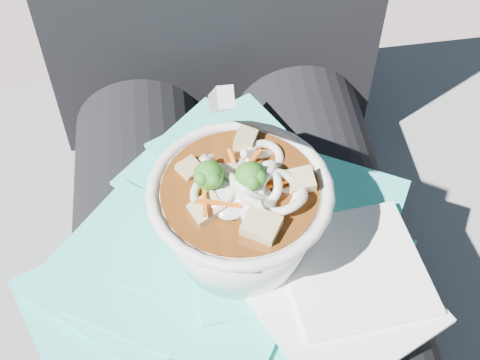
{
  "coord_description": "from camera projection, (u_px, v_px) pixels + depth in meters",
  "views": [
    {
      "loc": [
        -0.04,
        -0.29,
        1.08
      ],
      "look_at": [
        -0.0,
        0.0,
        0.72
      ],
      "focal_mm": 50.0,
      "sensor_mm": 36.0,
      "label": 1
    }
  ],
  "objects": [
    {
      "name": "plastic_bag",
      "position": [
        229.0,
        247.0,
        0.55
      ],
      "size": [
        0.35,
        0.33,
        0.02
      ],
      "color": "#32D0C0",
      "rests_on": "lap"
    },
    {
      "name": "udon_bowl",
      "position": [
        240.0,
        210.0,
        0.5
      ],
      "size": [
        0.14,
        0.16,
        0.18
      ],
      "color": "white",
      "rests_on": "plastic_bag"
    },
    {
      "name": "napkins",
      "position": [
        345.0,
        288.0,
        0.51
      ],
      "size": [
        0.16,
        0.16,
        0.01
      ],
      "color": "white",
      "rests_on": "plastic_bag"
    },
    {
      "name": "person_body",
      "position": [
        233.0,
        206.0,
        0.65
      ],
      "size": [
        0.34,
        0.94,
        1.01
      ],
      "color": "black",
      "rests_on": "ground"
    },
    {
      "name": "lap",
      "position": [
        245.0,
        301.0,
        0.61
      ],
      "size": [
        0.31,
        0.48,
        0.14
      ],
      "color": "black",
      "rests_on": "stone_ledge"
    },
    {
      "name": "stone_ledge",
      "position": [
        230.0,
        312.0,
        0.94
      ],
      "size": [
        1.02,
        0.54,
        0.47
      ],
      "primitive_type": "cube",
      "rotation": [
        0.0,
        0.0,
        0.04
      ],
      "color": "slate",
      "rests_on": "ground"
    }
  ]
}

